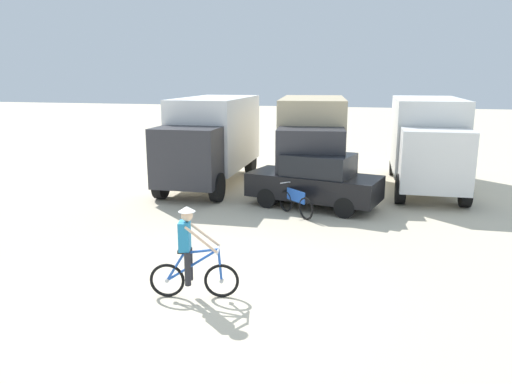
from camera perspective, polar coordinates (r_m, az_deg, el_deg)
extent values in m
plane|color=beige|center=(10.41, -4.88, -10.45)|extent=(120.00, 120.00, 0.00)
cube|color=white|center=(19.90, -4.63, 6.96)|extent=(2.54, 5.26, 2.70)
cube|color=#2D2D33|center=(16.78, -8.02, 3.97)|extent=(2.24, 1.56, 2.00)
cube|color=black|center=(16.08, -8.93, 4.80)|extent=(2.03, 0.13, 0.80)
cylinder|color=black|center=(16.74, -4.52, 0.55)|extent=(0.35, 1.01, 1.00)
cylinder|color=black|center=(17.44, -10.94, 0.86)|extent=(0.35, 1.01, 1.00)
cylinder|color=black|center=(21.46, -0.62, 3.42)|extent=(0.35, 1.01, 1.00)
cylinder|color=black|center=(22.01, -5.81, 3.60)|extent=(0.35, 1.01, 1.00)
cube|color=#CCB78E|center=(19.73, 6.52, 6.87)|extent=(3.00, 5.45, 2.70)
cube|color=#2D2D33|center=(16.43, 6.29, 3.82)|extent=(2.36, 1.75, 2.00)
cube|color=black|center=(15.69, 6.27, 4.67)|extent=(2.02, 0.32, 0.80)
cylinder|color=black|center=(16.74, 9.70, 0.40)|extent=(0.44, 1.03, 1.00)
cylinder|color=black|center=(16.77, 2.73, 0.60)|extent=(0.44, 1.03, 1.00)
cylinder|color=black|center=(21.63, 9.19, 3.33)|extent=(0.44, 1.03, 1.00)
cylinder|color=black|center=(21.65, 3.78, 3.48)|extent=(0.44, 1.03, 1.00)
cube|color=white|center=(20.26, 19.01, 6.40)|extent=(2.52, 5.25, 2.70)
cube|color=silver|center=(16.98, 20.04, 3.40)|extent=(2.23, 1.55, 2.00)
cube|color=black|center=(16.24, 20.42, 4.21)|extent=(2.03, 0.13, 0.80)
cylinder|color=black|center=(17.42, 23.06, 0.02)|extent=(0.34, 1.01, 1.00)
cylinder|color=black|center=(17.16, 16.36, 0.36)|extent=(0.34, 1.01, 1.00)
cylinder|color=black|center=(22.25, 20.90, 2.90)|extent=(0.34, 1.01, 1.00)
cylinder|color=black|center=(22.05, 15.64, 3.19)|extent=(0.34, 1.01, 1.00)
cube|color=black|center=(16.09, 6.69, 0.71)|extent=(4.49, 2.69, 0.76)
cube|color=black|center=(15.90, 7.27, 3.19)|extent=(2.41, 2.04, 0.68)
cylinder|color=black|center=(15.98, 1.29, -0.69)|extent=(0.67, 0.36, 0.64)
cylinder|color=black|center=(17.36, 3.57, 0.42)|extent=(0.67, 0.36, 0.64)
cylinder|color=black|center=(15.05, 10.22, -1.78)|extent=(0.67, 0.36, 0.64)
cylinder|color=black|center=(16.51, 11.85, -0.52)|extent=(0.67, 0.36, 0.64)
torus|color=black|center=(9.65, -4.01, -10.20)|extent=(0.68, 0.21, 0.68)
cylinder|color=silver|center=(9.65, -4.01, -10.20)|extent=(0.10, 0.10, 0.08)
torus|color=black|center=(9.80, -10.23, -10.02)|extent=(0.68, 0.21, 0.68)
cylinder|color=silver|center=(9.80, -10.23, -10.02)|extent=(0.10, 0.10, 0.08)
cylinder|color=blue|center=(9.59, -7.35, -8.36)|extent=(1.01, 0.28, 0.68)
cylinder|color=blue|center=(9.47, -6.36, -6.81)|extent=(0.66, 0.20, 0.13)
cylinder|color=blue|center=(9.66, -9.28, -8.53)|extent=(0.39, 0.14, 0.59)
cylinder|color=blue|center=(9.53, -4.19, -8.43)|extent=(0.11, 0.07, 0.64)
cylinder|color=silver|center=(9.42, -4.37, -6.62)|extent=(0.15, 0.51, 0.04)
cube|color=black|center=(9.52, -8.32, -6.83)|extent=(0.26, 0.17, 0.06)
cube|color=teal|center=(9.41, -8.27, -5.06)|extent=(0.27, 0.36, 0.56)
sphere|color=beige|center=(9.29, -7.98, -2.72)|extent=(0.22, 0.22, 0.22)
cone|color=silver|center=(9.25, -8.01, -1.95)|extent=(0.32, 0.32, 0.10)
cylinder|color=#26262B|center=(9.73, -7.67, -8.24)|extent=(0.12, 0.12, 0.66)
cylinder|color=#26262B|center=(9.49, -7.91, -8.81)|extent=(0.12, 0.12, 0.66)
cylinder|color=beige|center=(9.54, -6.08, -4.84)|extent=(0.62, 0.23, 0.53)
cylinder|color=beige|center=(9.20, -6.36, -5.54)|extent=(0.63, 0.15, 0.53)
torus|color=black|center=(15.53, 3.48, -1.05)|extent=(0.53, 0.52, 0.68)
torus|color=black|center=(14.70, 5.80, -1.92)|extent=(0.53, 0.52, 0.68)
cube|color=blue|center=(15.04, 4.63, -0.44)|extent=(0.66, 0.66, 0.36)
cylinder|color=silver|center=(15.35, 3.62, 1.11)|extent=(0.38, 0.38, 0.04)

